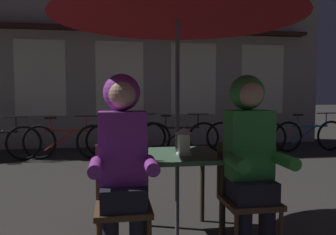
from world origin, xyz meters
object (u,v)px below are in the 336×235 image
(person_left_hooded, at_px, (123,151))
(bicycle_fifth, at_px, (246,136))
(chair_right, at_px, (246,191))
(bicycle_third, at_px, (127,138))
(cafe_table, at_px, (177,165))
(bicycle_furthest, at_px, (309,135))
(chair_left, at_px, (123,198))
(person_right_hooded, at_px, (250,148))
(lantern, at_px, (184,140))
(bicycle_fourth, at_px, (179,137))
(bicycle_second, at_px, (66,141))

(person_left_hooded, relative_size, bicycle_fifth, 0.85)
(chair_right, relative_size, bicycle_third, 0.53)
(cafe_table, bearing_deg, bicycle_furthest, 46.13)
(person_left_hooded, relative_size, bicycle_third, 0.85)
(chair_left, relative_size, chair_right, 1.00)
(person_right_hooded, relative_size, bicycle_furthest, 0.83)
(lantern, relative_size, chair_left, 0.27)
(bicycle_furthest, bearing_deg, cafe_table, -133.87)
(lantern, distance_m, bicycle_third, 4.10)
(bicycle_fourth, bearing_deg, bicycle_second, -174.09)
(chair_right, relative_size, bicycle_second, 0.52)
(lantern, height_order, chair_right, lantern)
(lantern, bearing_deg, cafe_table, 121.39)
(bicycle_furthest, bearing_deg, lantern, -133.02)
(cafe_table, distance_m, bicycle_fifth, 4.46)
(person_left_hooded, relative_size, bicycle_fourth, 0.83)
(person_right_hooded, distance_m, bicycle_furthest, 5.30)
(bicycle_second, relative_size, bicycle_fifth, 1.01)
(bicycle_second, bearing_deg, person_right_hooded, -65.33)
(cafe_table, distance_m, bicycle_furthest, 5.27)
(lantern, distance_m, bicycle_fifth, 4.52)
(bicycle_fifth, bearing_deg, bicycle_furthest, -2.36)
(person_right_hooded, relative_size, bicycle_third, 0.85)
(bicycle_second, bearing_deg, bicycle_furthest, 0.68)
(person_right_hooded, xyz_separation_m, bicycle_third, (-0.74, 4.41, -0.50))
(person_left_hooded, bearing_deg, bicycle_fifth, 57.74)
(lantern, relative_size, person_right_hooded, 0.17)
(chair_left, xyz_separation_m, bicycle_fifth, (2.70, 4.22, -0.14))
(bicycle_fifth, xyz_separation_m, bicycle_furthest, (1.43, -0.06, 0.00))
(bicycle_fifth, bearing_deg, person_left_hooded, -122.26)
(cafe_table, relative_size, lantern, 3.20)
(cafe_table, distance_m, bicycle_second, 4.01)
(lantern, distance_m, person_right_hooded, 0.56)
(bicycle_fourth, distance_m, bicycle_fifth, 1.41)
(chair_right, relative_size, person_right_hooded, 0.62)
(person_left_hooded, distance_m, bicycle_third, 4.45)
(chair_left, bearing_deg, lantern, 29.86)
(chair_right, height_order, bicycle_second, chair_right)
(cafe_table, height_order, chair_right, chair_right)
(bicycle_second, xyz_separation_m, bicycle_fourth, (2.24, 0.23, 0.00))
(lantern, bearing_deg, bicycle_furthest, 46.98)
(person_left_hooded, relative_size, person_right_hooded, 1.00)
(chair_right, height_order, bicycle_fourth, chair_right)
(bicycle_fourth, xyz_separation_m, bicycle_furthest, (2.84, -0.17, 0.00))
(person_left_hooded, height_order, bicycle_fourth, person_left_hooded)
(bicycle_fifth, bearing_deg, bicycle_fourth, 175.40)
(chair_left, bearing_deg, bicycle_furthest, 45.25)
(person_left_hooded, distance_m, bicycle_fifth, 5.08)
(lantern, bearing_deg, chair_left, -150.14)
(person_right_hooded, height_order, bicycle_fourth, person_right_hooded)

